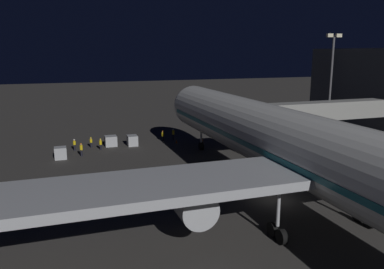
% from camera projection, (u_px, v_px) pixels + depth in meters
% --- Properties ---
extents(ground_plane, '(320.00, 320.00, 0.00)m').
position_uv_depth(ground_plane, '(273.00, 199.00, 38.24)').
color(ground_plane, '#383533').
extents(airliner_at_gate, '(57.10, 71.05, 18.27)m').
position_uv_depth(airliner_at_gate, '(329.00, 160.00, 29.77)').
color(airliner_at_gate, silver).
rests_on(airliner_at_gate, ground_plane).
extents(jet_bridge, '(23.03, 3.40, 7.73)m').
position_uv_depth(jet_bridge, '(304.00, 112.00, 53.11)').
color(jet_bridge, '#9E9E99').
rests_on(jet_bridge, ground_plane).
extents(apron_floodlight_mast, '(2.90, 0.50, 17.35)m').
position_uv_depth(apron_floodlight_mast, '(331.00, 77.00, 66.94)').
color(apron_floodlight_mast, '#59595E').
rests_on(apron_floodlight_mast, ground_plane).
extents(baggage_container_near_belt, '(1.77, 1.74, 1.59)m').
position_uv_depth(baggage_container_near_belt, '(111.00, 141.00, 59.66)').
color(baggage_container_near_belt, '#B7BABF').
rests_on(baggage_container_near_belt, ground_plane).
extents(baggage_container_mid_row, '(1.51, 1.83, 1.60)m').
position_uv_depth(baggage_container_mid_row, '(132.00, 141.00, 59.95)').
color(baggage_container_mid_row, '#B7BABF').
rests_on(baggage_container_mid_row, ground_plane).
extents(baggage_container_spare, '(1.59, 1.55, 1.64)m').
position_uv_depth(baggage_container_spare, '(61.00, 153.00, 52.48)').
color(baggage_container_spare, '#B7BABF').
rests_on(baggage_container_spare, ground_plane).
extents(ground_crew_near_nose_gear, '(0.40, 0.40, 1.89)m').
position_uv_depth(ground_crew_near_nose_gear, '(173.00, 134.00, 63.74)').
color(ground_crew_near_nose_gear, black).
rests_on(ground_crew_near_nose_gear, ground_plane).
extents(ground_crew_by_belt_loader, '(0.40, 0.40, 1.64)m').
position_uv_depth(ground_crew_by_belt_loader, '(91.00, 142.00, 58.65)').
color(ground_crew_by_belt_loader, black).
rests_on(ground_crew_by_belt_loader, ground_plane).
extents(ground_crew_marshaller_fwd, '(0.40, 0.40, 1.75)m').
position_uv_depth(ground_crew_marshaller_fwd, '(74.00, 144.00, 56.86)').
color(ground_crew_marshaller_fwd, black).
rests_on(ground_crew_marshaller_fwd, ground_plane).
extents(ground_crew_under_port_wing, '(0.40, 0.40, 1.74)m').
position_uv_depth(ground_crew_under_port_wing, '(163.00, 135.00, 62.92)').
color(ground_crew_under_port_wing, black).
rests_on(ground_crew_under_port_wing, ground_plane).
extents(ground_crew_by_tug, '(0.40, 0.40, 1.91)m').
position_uv_depth(ground_crew_by_tug, '(81.00, 149.00, 53.69)').
color(ground_crew_by_tug, black).
rests_on(ground_crew_by_tug, ground_plane).
extents(ground_crew_walking_aft, '(0.40, 0.40, 1.74)m').
position_uv_depth(ground_crew_walking_aft, '(101.00, 144.00, 57.28)').
color(ground_crew_walking_aft, black).
rests_on(ground_crew_walking_aft, ground_plane).
extents(traffic_cone_nose_port, '(0.36, 0.36, 0.55)m').
position_uv_depth(traffic_cone_nose_port, '(202.00, 139.00, 63.06)').
color(traffic_cone_nose_port, orange).
rests_on(traffic_cone_nose_port, ground_plane).
extents(traffic_cone_nose_starboard, '(0.36, 0.36, 0.55)m').
position_uv_depth(traffic_cone_nose_starboard, '(176.00, 141.00, 61.66)').
color(traffic_cone_nose_starboard, orange).
rests_on(traffic_cone_nose_starboard, ground_plane).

